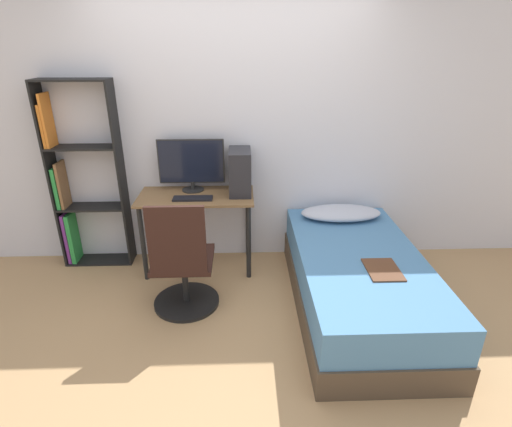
% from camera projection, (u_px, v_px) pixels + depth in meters
% --- Properties ---
extents(ground_plane, '(14.00, 14.00, 0.00)m').
position_uv_depth(ground_plane, '(236.00, 341.00, 2.96)').
color(ground_plane, tan).
extents(wall_back, '(8.00, 0.05, 2.50)m').
position_uv_depth(wall_back, '(235.00, 134.00, 3.73)').
color(wall_back, silver).
rests_on(wall_back, ground_plane).
extents(desk, '(1.05, 0.52, 0.75)m').
position_uv_depth(desk, '(197.00, 208.00, 3.71)').
color(desk, brown).
rests_on(desk, ground_plane).
extents(bookshelf, '(0.65, 0.23, 1.76)m').
position_uv_depth(bookshelf, '(78.00, 185.00, 3.73)').
color(bookshelf, black).
rests_on(bookshelf, ground_plane).
extents(office_chair, '(0.55, 0.55, 0.98)m').
position_uv_depth(office_chair, '(183.00, 270.00, 3.19)').
color(office_chair, black).
rests_on(office_chair, ground_plane).
extents(bed, '(0.99, 1.92, 0.50)m').
position_uv_depth(bed, '(357.00, 281.00, 3.26)').
color(bed, '#4C3D2D').
rests_on(bed, ground_plane).
extents(pillow, '(0.75, 0.36, 0.11)m').
position_uv_depth(pillow, '(341.00, 213.00, 3.78)').
color(pillow, '#B2B7C6').
rests_on(pillow, bed).
extents(magazine, '(0.24, 0.32, 0.01)m').
position_uv_depth(magazine, '(383.00, 270.00, 2.93)').
color(magazine, '#56331E').
rests_on(magazine, bed).
extents(monitor, '(0.61, 0.21, 0.49)m').
position_uv_depth(monitor, '(191.00, 164.00, 3.69)').
color(monitor, black).
rests_on(monitor, desk).
extents(keyboard, '(0.35, 0.12, 0.02)m').
position_uv_depth(keyboard, '(193.00, 198.00, 3.56)').
color(keyboard, black).
rests_on(keyboard, desk).
extents(pc_tower, '(0.20, 0.36, 0.41)m').
position_uv_depth(pc_tower, '(240.00, 172.00, 3.65)').
color(pc_tower, '#232328').
rests_on(pc_tower, desk).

